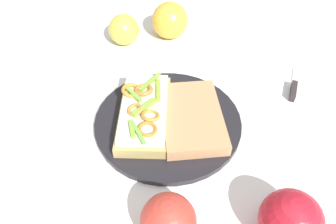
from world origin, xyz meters
TOP-DOWN VIEW (x-y plane):
  - ground_plane at (0.00, 0.00)m, footprint 2.00×2.00m
  - plate at (0.00, 0.00)m, footprint 0.26×0.26m
  - sandwich at (-0.04, -0.00)m, footprint 0.10×0.18m
  - bread_slice_side at (0.04, 0.00)m, footprint 0.13×0.18m
  - apple_0 at (0.02, -0.20)m, footprint 0.09×0.09m
  - apple_1 at (0.18, -0.19)m, footprint 0.12×0.12m
  - apple_3 at (-0.12, 0.24)m, footprint 0.08×0.08m
  - apple_4 at (-0.02, 0.28)m, footprint 0.12×0.12m
  - knife at (0.24, 0.12)m, footprint 0.04×0.11m

SIDE VIEW (x-z plane):
  - ground_plane at x=0.00m, z-range 0.00..0.00m
  - plate at x=0.00m, z-range 0.00..0.01m
  - knife at x=0.24m, z-range 0.00..0.02m
  - bread_slice_side at x=0.04m, z-range 0.01..0.03m
  - sandwich at x=-0.04m, z-range 0.01..0.05m
  - apple_3 at x=-0.12m, z-range 0.00..0.07m
  - apple_0 at x=0.02m, z-range 0.00..0.08m
  - apple_1 at x=0.18m, z-range 0.00..0.08m
  - apple_4 at x=-0.02m, z-range 0.00..0.08m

